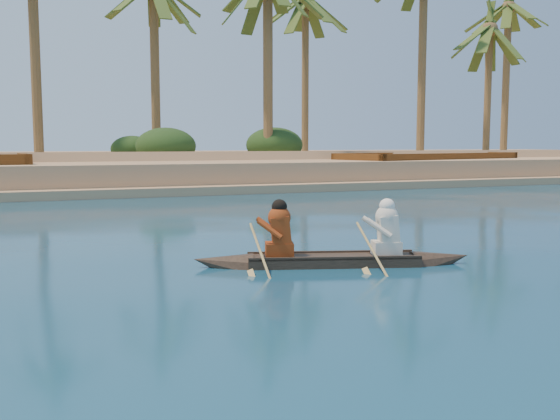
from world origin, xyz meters
name	(u,v)px	position (x,y,z in m)	size (l,w,h in m)	color
canoe	(333,251)	(8.00, 6.70, 0.26)	(4.94, 2.13, 1.37)	#402E23
barge_right	(429,170)	(24.63, 27.00, 0.68)	(12.21, 6.61, 1.94)	#5F3414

